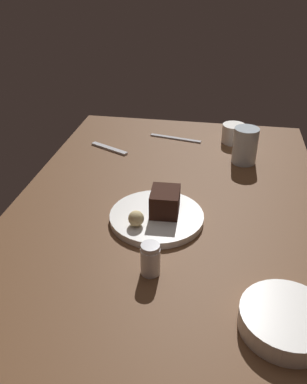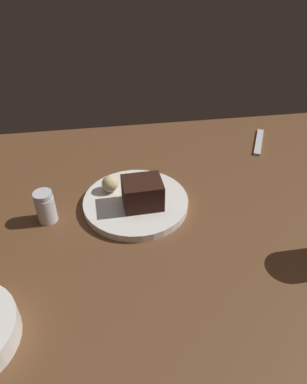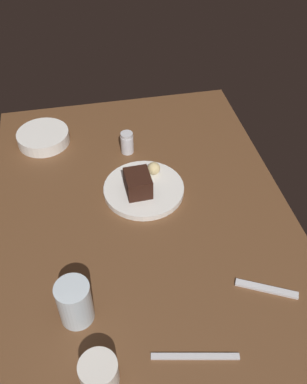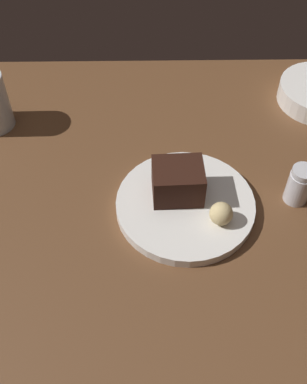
{
  "view_description": "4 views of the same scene",
  "coord_description": "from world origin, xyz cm",
  "views": [
    {
      "loc": [
        94.3,
        11.93,
        62.71
      ],
      "look_at": [
        6.15,
        -3.35,
        9.0
      ],
      "focal_mm": 38.23,
      "sensor_mm": 36.0,
      "label": 1
    },
    {
      "loc": [
        15.21,
        59.09,
        54.28
      ],
      "look_at": [
        6.19,
        0.63,
        8.39
      ],
      "focal_mm": 32.44,
      "sensor_mm": 36.0,
      "label": 2
    },
    {
      "loc": [
        -79.63,
        13.01,
        92.68
      ],
      "look_at": [
        3.32,
        -3.53,
        8.82
      ],
      "focal_mm": 40.05,
      "sensor_mm": 36.0,
      "label": 3
    },
    {
      "loc": [
        3.69,
        -51.95,
        67.05
      ],
      "look_at": [
        4.44,
        -0.86,
        6.23
      ],
      "focal_mm": 43.86,
      "sensor_mm": 36.0,
      "label": 4
    }
  ],
  "objects": [
    {
      "name": "water_glass",
      "position": [
        -27.29,
        20.33,
        8.8
      ],
      "size": [
        7.79,
        7.79,
        11.61
      ],
      "primitive_type": "cylinder",
      "color": "silver",
      "rests_on": "dining_table"
    },
    {
      "name": "butter_knife",
      "position": [
        -41.96,
        -3.6,
        3.25
      ],
      "size": [
        5.1,
        18.91,
        0.5
      ],
      "primitive_type": "cube",
      "rotation": [
        0.0,
        0.0,
        1.37
      ],
      "color": "silver",
      "rests_on": "dining_table"
    },
    {
      "name": "side_bowl",
      "position": [
        39.81,
        26.79,
        5.01
      ],
      "size": [
        17.12,
        17.12,
        4.01
      ],
      "primitive_type": "cylinder",
      "color": "white",
      "rests_on": "dining_table"
    },
    {
      "name": "dining_table",
      "position": [
        0.0,
        0.0,
        1.5
      ],
      "size": [
        120.0,
        84.0,
        3.0
      ],
      "primitive_type": "cube",
      "color": "brown",
      "rests_on": "ground"
    },
    {
      "name": "salt_shaker",
      "position": [
        29.36,
        -0.06,
        6.65
      ],
      "size": [
        4.19,
        4.19,
        7.4
      ],
      "color": "silver",
      "rests_on": "dining_table"
    },
    {
      "name": "dessert_spoon",
      "position": [
        -29.21,
        -24.9,
        3.35
      ],
      "size": [
        8.28,
        14.24,
        0.7
      ],
      "primitive_type": "cube",
      "rotation": [
        0.0,
        0.0,
        1.11
      ],
      "color": "silver",
      "rests_on": "dining_table"
    },
    {
      "name": "coffee_cup",
      "position": [
        -42.72,
        16.85,
        6.29
      ],
      "size": [
        8.05,
        8.05,
        6.57
      ],
      "primitive_type": "cylinder",
      "color": "silver",
      "rests_on": "dining_table"
    },
    {
      "name": "bread_roll",
      "position": [
        15.32,
        -6.02,
        6.75
      ],
      "size": [
        3.87,
        3.87,
        3.87
      ],
      "primitive_type": "sphere",
      "color": "#DBC184",
      "rests_on": "dessert_plate"
    },
    {
      "name": "dessert_plate",
      "position": [
        9.89,
        -1.9,
        3.91
      ],
      "size": [
        23.85,
        23.85,
        1.81
      ],
      "primitive_type": "cylinder",
      "color": "white",
      "rests_on": "dining_table"
    },
    {
      "name": "chocolate_cake_slice",
      "position": [
        8.54,
        -0.48,
        7.93
      ],
      "size": [
        8.81,
        7.43,
        6.23
      ],
      "primitive_type": "cube",
      "rotation": [
        0.0,
        0.0,
        1.61
      ],
      "color": "black",
      "rests_on": "dessert_plate"
    }
  ]
}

